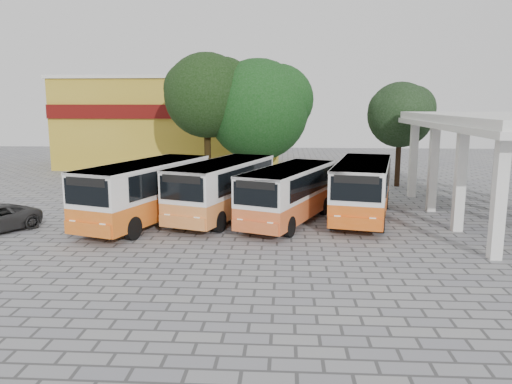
# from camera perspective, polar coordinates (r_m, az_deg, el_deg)

# --- Properties ---
(ground) EXTENTS (90.00, 90.00, 0.00)m
(ground) POSITION_cam_1_polar(r_m,az_deg,el_deg) (22.47, 4.05, -5.31)
(ground) COLOR gray
(ground) RESTS_ON ground
(terminal_shelter) EXTENTS (6.80, 15.80, 5.40)m
(terminal_shelter) POSITION_cam_1_polar(r_m,az_deg,el_deg) (27.85, 26.40, 6.92)
(terminal_shelter) COLOR silver
(terminal_shelter) RESTS_ON ground
(shophouse_block) EXTENTS (20.40, 10.40, 8.30)m
(shophouse_block) POSITION_cam_1_polar(r_m,az_deg,el_deg) (48.85, -9.37, 7.95)
(shophouse_block) COLOR #B09324
(shophouse_block) RESTS_ON ground
(bus_far_left) EXTENTS (5.21, 9.06, 3.07)m
(bus_far_left) POSITION_cam_1_polar(r_m,az_deg,el_deg) (25.29, -12.47, 0.35)
(bus_far_left) COLOR orange
(bus_far_left) RESTS_ON ground
(bus_centre_left) EXTENTS (5.07, 8.78, 2.97)m
(bus_centre_left) POSITION_cam_1_polar(r_m,az_deg,el_deg) (25.95, -3.81, 0.69)
(bus_centre_left) COLOR orange
(bus_centre_left) RESTS_ON ground
(bus_centre_right) EXTENTS (5.12, 8.34, 2.81)m
(bus_centre_right) POSITION_cam_1_polar(r_m,az_deg,el_deg) (24.96, 3.78, 0.10)
(bus_centre_right) COLOR #D75E2A
(bus_centre_right) RESTS_ON ground
(bus_far_right) EXTENTS (4.29, 8.72, 2.99)m
(bus_far_right) POSITION_cam_1_polar(r_m,az_deg,el_deg) (26.42, 12.10, 0.69)
(bus_far_right) COLOR #DE5812
(bus_far_right) RESTS_ON ground
(tree_left) EXTENTS (6.55, 6.23, 9.61)m
(tree_left) POSITION_cam_1_polar(r_m,az_deg,el_deg) (37.56, -5.53, 11.24)
(tree_left) COLOR black
(tree_left) RESTS_ON ground
(tree_middle) EXTENTS (7.96, 7.58, 9.22)m
(tree_middle) POSITION_cam_1_polar(r_m,az_deg,el_deg) (37.90, 0.36, 9.74)
(tree_middle) COLOR #472A17
(tree_middle) RESTS_ON ground
(tree_right) EXTENTS (4.85, 4.62, 7.43)m
(tree_right) POSITION_cam_1_polar(r_m,az_deg,el_deg) (37.15, 16.25, 8.70)
(tree_right) COLOR black
(tree_right) RESTS_ON ground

